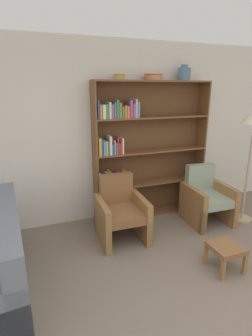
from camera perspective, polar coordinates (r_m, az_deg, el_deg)
The scene contains 8 objects.
wall_back at distance 4.27m, azimuth 2.04°, elevation 7.75°, with size 12.00×0.06×2.75m.
bookshelf at distance 4.19m, azimuth 3.15°, elevation 3.18°, with size 1.88×0.30×2.17m.
bowl_slate at distance 3.92m, azimuth -1.44°, elevation 19.31°, with size 0.17×0.17×0.08m.
bowl_stoneware at distance 4.13m, azimuth 6.00°, elevation 19.21°, with size 0.28×0.28×0.10m.
vase_tall at distance 4.38m, azimuth 12.52°, elevation 19.39°, with size 0.20×0.20×0.23m.
armchair_leather at distance 3.73m, azimuth -1.15°, elevation -9.58°, with size 0.66×0.70×0.88m.
armchair_cushioned at distance 4.37m, azimuth 17.07°, elevation -6.24°, with size 0.67×0.70×0.88m.
footstool at distance 3.39m, azimuth 20.91°, elevation -16.33°, with size 0.35×0.35×0.32m.
Camera 1 is at (-1.61, -1.17, 2.05)m, focal length 28.00 mm.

